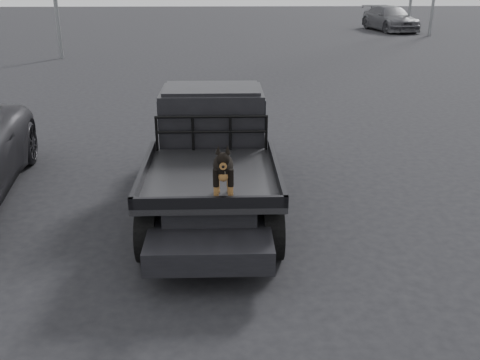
{
  "coord_description": "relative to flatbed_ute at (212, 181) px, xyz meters",
  "views": [
    {
      "loc": [
        0.47,
        -6.36,
        3.59
      ],
      "look_at": [
        0.66,
        -0.49,
        1.32
      ],
      "focal_mm": 40.0,
      "sensor_mm": 36.0,
      "label": 1
    }
  ],
  "objects": [
    {
      "name": "ground",
      "position": [
        -0.28,
        -1.72,
        -0.46
      ],
      "size": [
        120.0,
        120.0,
        0.0
      ],
      "primitive_type": "plane",
      "color": "black",
      "rests_on": "ground"
    },
    {
      "name": "flatbed_ute",
      "position": [
        0.0,
        0.0,
        0.0
      ],
      "size": [
        2.0,
        5.4,
        0.92
      ],
      "primitive_type": null,
      "color": "black",
      "rests_on": "ground"
    },
    {
      "name": "ute_cab",
      "position": [
        -0.0,
        0.95,
        0.9
      ],
      "size": [
        1.72,
        1.3,
        0.88
      ],
      "primitive_type": null,
      "color": "black",
      "rests_on": "flatbed_ute"
    },
    {
      "name": "headache_rack",
      "position": [
        -0.0,
        0.2,
        0.74
      ],
      "size": [
        1.8,
        0.08,
        0.55
      ],
      "primitive_type": null,
      "color": "black",
      "rests_on": "flatbed_ute"
    },
    {
      "name": "dog",
      "position": [
        0.18,
        -1.8,
        0.83
      ],
      "size": [
        0.32,
        0.6,
        0.74
      ],
      "primitive_type": null,
      "color": "black",
      "rests_on": "flatbed_ute"
    },
    {
      "name": "distant_car_b",
      "position": [
        11.43,
        28.79,
        0.34
      ],
      "size": [
        3.04,
        5.77,
        1.59
      ],
      "primitive_type": "imported",
      "rotation": [
        0.0,
        0.0,
        0.15
      ],
      "color": "#4D4E53",
      "rests_on": "ground"
    }
  ]
}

